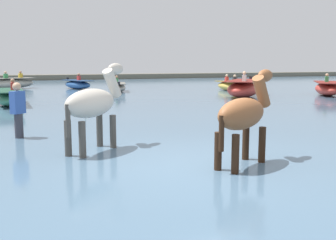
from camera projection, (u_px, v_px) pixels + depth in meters
name	position (u px, v px, depth m)	size (l,w,h in m)	color
ground_plane	(192.00, 179.00, 7.14)	(120.00, 120.00, 0.00)	gray
water_surface	(91.00, 110.00, 16.34)	(90.00, 90.00, 0.29)	slate
horse_lead_pinto	(93.00, 105.00, 8.00)	(1.65, 1.53, 2.09)	beige
horse_trailing_chestnut	(244.00, 116.00, 6.89)	(1.73, 1.17, 1.97)	brown
boat_mid_outer	(229.00, 86.00, 26.11)	(1.33, 3.02, 1.06)	gold
boat_near_port	(328.00, 89.00, 22.14)	(3.19, 3.68, 1.22)	#BC382D
boat_distant_east	(10.00, 97.00, 16.94)	(1.22, 3.50, 1.14)	#337556
boat_distant_west	(244.00, 89.00, 20.92)	(3.97, 4.12, 1.37)	#BC382D
boat_far_inshore	(118.00, 87.00, 24.96)	(1.54, 3.00, 1.02)	#B2AD9E
boat_mid_channel	(77.00, 84.00, 27.58)	(1.98, 3.39, 1.09)	#28518E
boat_near_starboard	(5.00, 84.00, 27.28)	(4.26, 2.75, 1.24)	#B2AD9E
person_wading_mid	(18.00, 114.00, 9.47)	(0.37, 0.36, 1.63)	#383842
channel_buoy	(85.00, 103.00, 15.97)	(0.33, 0.33, 0.76)	yellow
far_shoreline	(43.00, 79.00, 42.15)	(80.00, 2.40, 0.83)	#605B4C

